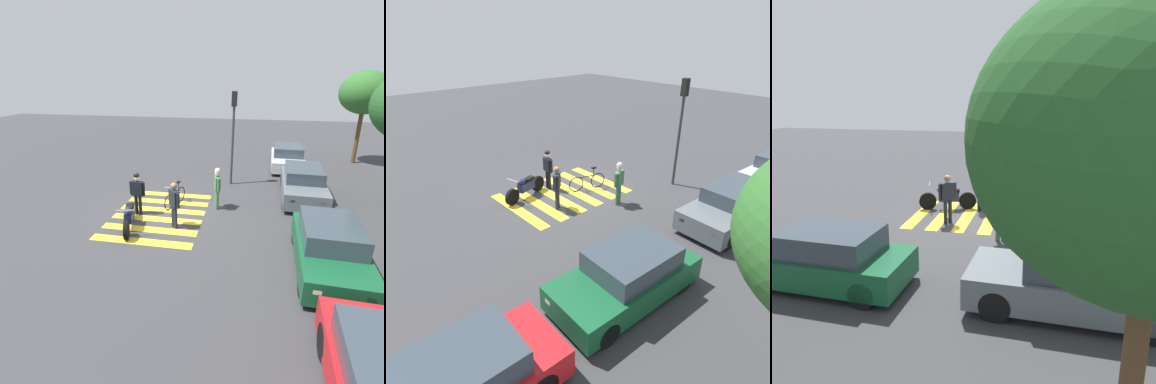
# 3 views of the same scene
# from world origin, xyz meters

# --- Properties ---
(ground_plane) EXTENTS (60.00, 60.00, 0.00)m
(ground_plane) POSITION_xyz_m (0.00, 0.00, 0.00)
(ground_plane) COLOR #38383A
(police_motorcycle) EXTENTS (2.21, 0.83, 1.06)m
(police_motorcycle) POSITION_xyz_m (1.39, -0.73, 0.47)
(police_motorcycle) COLOR black
(police_motorcycle) RESTS_ON ground_plane
(leaning_bicycle) EXTENTS (1.67, 0.60, 1.00)m
(leaning_bicycle) POSITION_xyz_m (-1.06, 0.40, 0.38)
(leaning_bicycle) COLOR black
(leaning_bicycle) RESTS_ON ground_plane
(officer_on_foot) EXTENTS (0.26, 0.66, 1.77)m
(officer_on_foot) POSITION_xyz_m (0.13, -0.84, 1.02)
(officer_on_foot) COLOR black
(officer_on_foot) RESTS_ON ground_plane
(officer_by_motorcycle) EXTENTS (0.55, 0.48, 1.75)m
(officer_by_motorcycle) POSITION_xyz_m (0.98, 0.88, 1.01)
(officer_by_motorcycle) COLOR #1E232D
(officer_by_motorcycle) RESTS_ON ground_plane
(pedestrian_bystander) EXTENTS (0.65, 0.33, 1.79)m
(pedestrian_bystander) POSITION_xyz_m (-1.06, 2.21, 1.03)
(pedestrian_bystander) COLOR #3F724C
(pedestrian_bystander) RESTS_ON ground_plane
(crosswalk_stripes) EXTENTS (4.95, 3.59, 0.01)m
(crosswalk_stripes) POSITION_xyz_m (0.00, 0.00, 0.00)
(crosswalk_stripes) COLOR yellow
(crosswalk_stripes) RESTS_ON ground_plane
(car_grey_coupe) EXTENTS (4.48, 2.02, 1.41)m
(car_grey_coupe) POSITION_xyz_m (-3.07, 5.91, 0.68)
(car_grey_coupe) COLOR black
(car_grey_coupe) RESTS_ON ground_plane
(car_green_compact) EXTENTS (4.15, 1.99, 1.42)m
(car_green_compact) POSITION_xyz_m (2.67, 5.90, 0.67)
(car_green_compact) COLOR black
(car_green_compact) RESTS_ON ground_plane
(traffic_light_pole) EXTENTS (0.34, 0.26, 4.62)m
(traffic_light_pole) POSITION_xyz_m (-4.39, 2.56, 3.07)
(traffic_light_pole) COLOR #38383D
(traffic_light_pole) RESTS_ON ground_plane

